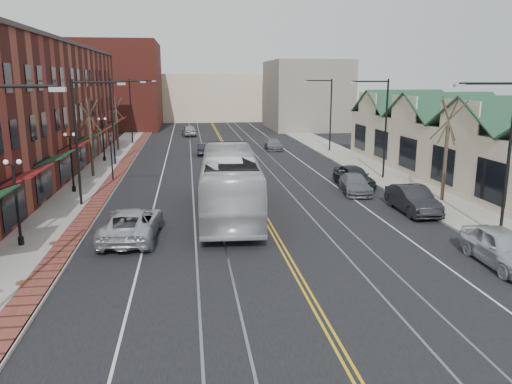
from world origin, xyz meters
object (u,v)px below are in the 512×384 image
object	(u,v)px
parked_suv	(131,224)
parked_car_d	(354,176)
parked_car_b	(413,200)
parked_car_c	(355,184)
transit_bus	(230,183)
parked_car_a	(503,248)

from	to	relation	value
parked_suv	parked_car_d	bearing A→B (deg)	-141.80
parked_suv	parked_car_b	world-z (taller)	parked_car_b
parked_car_c	parked_car_d	world-z (taller)	parked_car_d
transit_bus	parked_car_c	distance (m)	10.57
parked_car_b	parked_car_c	xyz separation A→B (m)	(-1.80, 5.74, -0.15)
parked_suv	parked_car_b	size ratio (longest dim) A/B	1.18
parked_suv	parked_car_c	size ratio (longest dim) A/B	1.27
transit_bus	parked_car_b	bearing A→B (deg)	176.96
transit_bus	parked_car_a	bearing A→B (deg)	140.83
parked_car_a	parked_car_c	xyz separation A→B (m)	(-1.80, 14.86, -0.16)
transit_bus	parked_car_c	size ratio (longest dim) A/B	2.99
parked_car_a	parked_car_b	xyz separation A→B (m)	(0.00, 9.12, -0.01)
parked_car_a	parked_car_d	size ratio (longest dim) A/B	1.02
parked_car_c	parked_car_d	distance (m)	2.22
parked_car_a	parked_car_d	bearing A→B (deg)	96.28
parked_suv	parked_car_c	world-z (taller)	parked_suv
parked_car_b	parked_car_c	distance (m)	6.02
parked_car_b	parked_suv	bearing A→B (deg)	-169.37
parked_suv	parked_car_c	bearing A→B (deg)	-146.37
parked_suv	parked_car_d	xyz separation A→B (m)	(15.63, 10.85, -0.00)
transit_bus	parked_suv	bearing A→B (deg)	41.30
parked_car_b	parked_car_c	world-z (taller)	parked_car_b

